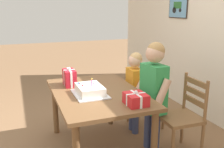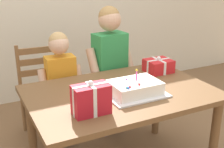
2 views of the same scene
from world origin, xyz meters
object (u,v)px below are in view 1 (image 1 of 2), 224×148
Objects in this scene: dining_table at (97,100)px; chair_right at (182,116)px; birthday_cake at (90,90)px; chair_left at (148,94)px; gift_box_beside_cake at (69,78)px; gift_box_red_large at (136,99)px; child_older at (154,87)px; child_younger at (134,85)px.

dining_table is 0.99m from chair_right.
birthday_cake is 1.13m from chair_left.
gift_box_beside_cake reaches higher than birthday_cake.
child_older is at bearing 129.20° from gift_box_red_large.
dining_table is 6.05× the size of gift_box_red_large.
chair_right is (-0.11, 0.65, -0.33)m from gift_box_red_large.
birthday_cake is (0.06, -0.10, 0.14)m from dining_table.
chair_left is (-0.40, 0.88, -0.18)m from dining_table.
gift_box_beside_cake reaches higher than chair_left.
gift_box_red_large reaches higher than dining_table.
chair_right is (0.74, 1.13, -0.37)m from gift_box_beside_cake.
child_younger is (0.11, -0.28, 0.20)m from chair_left.
child_younger is (-0.68, -0.28, 0.20)m from chair_right.
birthday_cake is 1.81× the size of gift_box_beside_cake.
child_younger is (-0.79, 0.37, -0.12)m from gift_box_red_large.
child_older reaches higher than birthday_cake.
chair_left is (-0.90, 0.65, -0.33)m from gift_box_red_large.
gift_box_red_large is at bearing 24.91° from dining_table.
child_older reaches higher than chair_left.
gift_box_beside_cake is 1.01m from child_older.
gift_box_red_large is 0.25× the size of chair_right.
birthday_cake is 0.72m from child_older.
gift_box_red_large is at bearing -50.80° from child_older.
gift_box_red_large is 1.16m from chair_left.
chair_left is at bearing 111.67° from child_younger.
birthday_cake is 1.89× the size of gift_box_red_large.
chair_right reaches higher than gift_box_red_large.
child_older reaches higher than gift_box_beside_cake.
birthday_cake is 0.40× the size of child_younger.
child_younger is (-0.35, 0.71, -0.12)m from birthday_cake.
gift_box_beside_cake is 1.40m from chair_right.
gift_box_beside_cake is 0.26× the size of chair_left.
dining_table is 0.19m from birthday_cake.
gift_box_beside_cake reaches higher than dining_table.
gift_box_beside_cake is (-0.34, -0.24, 0.19)m from dining_table.
birthday_cake is at bearing 18.76° from gift_box_beside_cake.
child_older is (-0.30, 0.37, -0.00)m from gift_box_red_large.
chair_right is (0.79, 0.00, 0.00)m from chair_left.
chair_left is 0.79m from chair_right.
child_younger reaches higher than chair_right.
birthday_cake is 0.34× the size of child_older.
child_younger reaches higher than gift_box_red_large.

